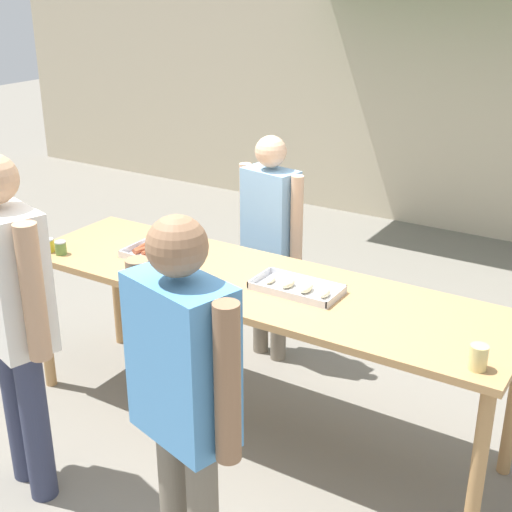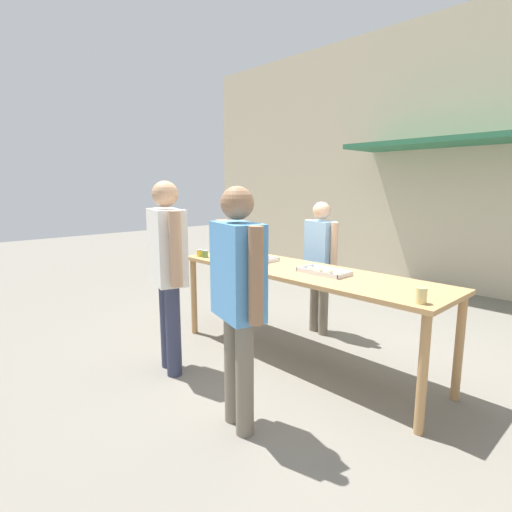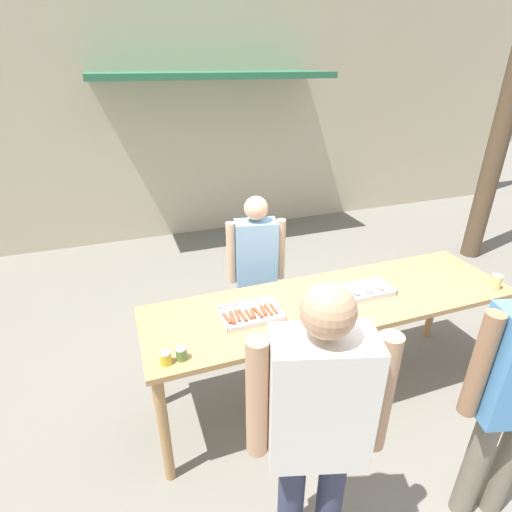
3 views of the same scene
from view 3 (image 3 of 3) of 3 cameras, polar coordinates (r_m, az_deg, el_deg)
The scene contains 10 objects.
ground_plane at distance 3.69m, azimuth 9.73°, elevation -18.54°, with size 24.00×24.00×0.00m, color slate.
building_facade_back at distance 6.38m, azimuth -7.37°, elevation 23.10°, with size 12.00×1.11×4.50m.
serving_table at distance 3.16m, azimuth 10.88°, elevation -7.58°, with size 2.88×0.81×0.94m.
food_tray_sausages at distance 2.86m, azimuth -0.84°, elevation -8.35°, with size 0.43×0.29×0.04m.
food_tray_buns at distance 3.23m, azimuth 14.99°, elevation -4.86°, with size 0.48×0.24×0.05m.
condiment_jar_mustard at distance 2.51m, azimuth -12.77°, elevation -14.01°, with size 0.07×0.07×0.08m.
condiment_jar_ketchup at distance 2.52m, azimuth -10.61°, elevation -13.54°, with size 0.07×0.07×0.08m.
beer_cup at distance 3.70m, azimuth 31.10°, elevation -3.18°, with size 0.08×0.08×0.11m.
person_server_behind_table at distance 3.56m, azimuth 0.00°, elevation -1.11°, with size 0.52×0.26×1.57m.
person_customer_holding_hotdog at distance 2.03m, azimuth 8.80°, elevation -22.25°, with size 0.65×0.38×1.79m.
Camera 3 is at (-1.43, -2.23, 2.57)m, focal length 28.00 mm.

